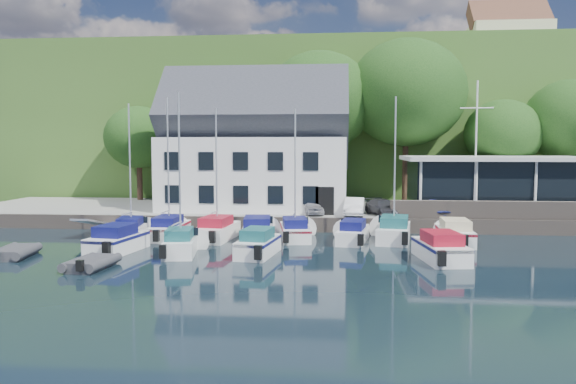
% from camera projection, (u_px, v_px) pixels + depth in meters
% --- Properties ---
extents(ground, '(180.00, 180.00, 0.00)m').
position_uv_depth(ground, '(349.00, 267.00, 27.21)').
color(ground, black).
rests_on(ground, ground).
extents(quay, '(60.00, 13.00, 1.00)m').
position_uv_depth(quay, '(345.00, 214.00, 44.54)').
color(quay, gray).
rests_on(quay, ground).
extents(quay_face, '(60.00, 0.30, 1.00)m').
position_uv_depth(quay_face, '(346.00, 225.00, 38.09)').
color(quay_face, '#685C53').
rests_on(quay_face, ground).
extents(hillside, '(160.00, 75.00, 16.00)m').
position_uv_depth(hillside, '(342.00, 132.00, 88.10)').
color(hillside, '#375720').
rests_on(hillside, ground).
extents(field_patch, '(50.00, 30.00, 0.30)m').
position_uv_depth(field_patch, '(390.00, 85.00, 94.66)').
color(field_patch, '#576532').
rests_on(field_patch, hillside).
extents(farmhouse, '(10.40, 7.00, 8.20)m').
position_uv_depth(farmhouse, '(508.00, 40.00, 75.22)').
color(farmhouse, beige).
rests_on(farmhouse, hillside).
extents(harbor_building, '(14.40, 8.20, 8.70)m').
position_uv_depth(harbor_building, '(256.00, 153.00, 43.78)').
color(harbor_building, silver).
rests_on(harbor_building, quay).
extents(club_pavilion, '(13.20, 7.20, 4.10)m').
position_uv_depth(club_pavilion, '(493.00, 184.00, 41.86)').
color(club_pavilion, black).
rests_on(club_pavilion, quay).
extents(seawall, '(18.00, 0.50, 1.20)m').
position_uv_depth(seawall, '(527.00, 210.00, 37.33)').
color(seawall, '#685C53').
rests_on(seawall, quay).
extents(gangway, '(1.20, 6.00, 1.40)m').
position_uv_depth(gangway, '(100.00, 234.00, 37.62)').
color(gangway, silver).
rests_on(gangway, ground).
extents(car_silver, '(2.03, 3.47, 1.11)m').
position_uv_depth(car_silver, '(312.00, 206.00, 40.14)').
color(car_silver, '#B8B9BE').
rests_on(car_silver, quay).
extents(car_white, '(1.59, 3.88, 1.25)m').
position_uv_depth(car_white, '(354.00, 207.00, 39.39)').
color(car_white, silver).
rests_on(car_white, quay).
extents(car_dgrey, '(2.74, 4.16, 1.12)m').
position_uv_depth(car_dgrey, '(383.00, 207.00, 39.50)').
color(car_dgrey, '#303035').
rests_on(car_dgrey, quay).
extents(car_blue, '(2.43, 4.01, 1.28)m').
position_uv_depth(car_blue, '(436.00, 206.00, 39.59)').
color(car_blue, navy).
rests_on(car_blue, quay).
extents(flagpole, '(2.24, 0.20, 9.35)m').
position_uv_depth(flagpole, '(476.00, 149.00, 38.78)').
color(flagpole, silver).
rests_on(flagpole, quay).
extents(tree_0, '(6.19, 6.19, 8.45)m').
position_uv_depth(tree_0, '(139.00, 153.00, 50.53)').
color(tree_0, black).
rests_on(tree_0, quay).
extents(tree_1, '(7.88, 7.88, 10.77)m').
position_uv_depth(tree_1, '(219.00, 140.00, 49.17)').
color(tree_1, black).
rests_on(tree_1, quay).
extents(tree_2, '(9.61, 9.61, 13.13)m').
position_uv_depth(tree_2, '(320.00, 127.00, 49.16)').
color(tree_2, black).
rests_on(tree_2, quay).
extents(tree_3, '(10.31, 10.31, 14.09)m').
position_uv_depth(tree_3, '(406.00, 121.00, 48.65)').
color(tree_3, black).
rests_on(tree_3, quay).
extents(tree_4, '(6.44, 6.44, 8.80)m').
position_uv_depth(tree_4, '(502.00, 152.00, 47.37)').
color(tree_4, black).
rests_on(tree_4, quay).
extents(tree_5, '(7.65, 7.65, 10.45)m').
position_uv_depth(tree_5, '(570.00, 142.00, 47.01)').
color(tree_5, black).
rests_on(tree_5, quay).
extents(boat_r1_0, '(2.60, 5.67, 8.21)m').
position_uv_depth(boat_r1_0, '(130.00, 174.00, 35.62)').
color(boat_r1_0, white).
rests_on(boat_r1_0, ground).
extents(boat_r1_1, '(1.88, 6.62, 8.78)m').
position_uv_depth(boat_r1_1, '(168.00, 169.00, 35.57)').
color(boat_r1_1, white).
rests_on(boat_r1_1, ground).
extents(boat_r1_2, '(2.65, 6.62, 9.04)m').
position_uv_depth(boat_r1_2, '(216.00, 168.00, 34.99)').
color(boat_r1_2, white).
rests_on(boat_r1_2, ground).
extents(boat_r1_3, '(2.68, 6.68, 1.55)m').
position_uv_depth(boat_r1_3, '(258.00, 229.00, 34.60)').
color(boat_r1_3, white).
rests_on(boat_r1_3, ground).
extents(boat_r1_4, '(2.75, 6.46, 8.49)m').
position_uv_depth(boat_r1_4, '(295.00, 172.00, 35.02)').
color(boat_r1_4, white).
rests_on(boat_r1_4, ground).
extents(boat_r1_5, '(2.66, 6.35, 1.38)m').
position_uv_depth(boat_r1_5, '(353.00, 231.00, 34.40)').
color(boat_r1_5, white).
rests_on(boat_r1_5, ground).
extents(boat_r1_6, '(3.04, 7.00, 9.52)m').
position_uv_depth(boat_r1_6, '(395.00, 164.00, 34.42)').
color(boat_r1_6, white).
rests_on(boat_r1_6, ground).
extents(boat_r1_7, '(2.21, 6.50, 1.49)m').
position_uv_depth(boat_r1_7, '(454.00, 231.00, 33.91)').
color(boat_r1_7, white).
rests_on(boat_r1_7, ground).
extents(boat_r2_0, '(2.88, 6.16, 1.56)m').
position_uv_depth(boat_r2_0, '(117.00, 238.00, 31.11)').
color(boat_r2_0, white).
rests_on(boat_r2_0, ground).
extents(boat_r2_1, '(2.57, 5.68, 8.84)m').
position_uv_depth(boat_r2_1, '(180.00, 173.00, 30.06)').
color(boat_r2_1, white).
rests_on(boat_r2_1, ground).
extents(boat_r2_2, '(2.53, 5.71, 1.51)m').
position_uv_depth(boat_r2_2, '(258.00, 242.00, 30.09)').
color(boat_r2_2, white).
rests_on(boat_r2_2, ground).
extents(boat_r2_4, '(2.94, 6.40, 1.53)m').
position_uv_depth(boat_r2_4, '(441.00, 246.00, 28.77)').
color(boat_r2_4, white).
rests_on(boat_r2_4, ground).
extents(dinghy_0, '(2.28, 3.36, 0.73)m').
position_uv_depth(dinghy_0, '(15.00, 250.00, 29.68)').
color(dinghy_0, '#36363B').
rests_on(dinghy_0, ground).
extents(dinghy_1, '(2.06, 3.17, 0.71)m').
position_uv_depth(dinghy_1, '(91.00, 261.00, 26.87)').
color(dinghy_1, '#36363B').
rests_on(dinghy_1, ground).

